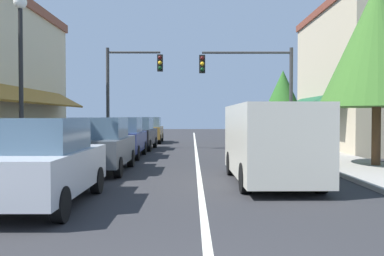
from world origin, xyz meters
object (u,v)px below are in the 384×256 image
van_in_lane (268,141)px  traffic_signal_mast_arm (257,81)px  parked_car_nearest_left (40,163)px  parked_car_distant_left (148,130)px  parked_car_second_left (99,145)px  tree_right_near (376,44)px  parked_car_third_left (121,138)px  traffic_signal_left_corner (125,82)px  parked_car_far_left (136,133)px  street_lamp_left_near (19,58)px  tree_right_far (282,91)px

van_in_lane → traffic_signal_mast_arm: (1.22, 9.84, 2.46)m
parked_car_nearest_left → parked_car_distant_left: (0.07, 20.49, 0.00)m
parked_car_second_left → tree_right_near: (9.34, 0.91, 3.41)m
parked_car_third_left → parked_car_second_left: bearing=-89.3°
parked_car_distant_left → traffic_signal_left_corner: size_ratio=0.75×
parked_car_nearest_left → traffic_signal_left_corner: traffic_signal_left_corner is taller
parked_car_far_left → traffic_signal_mast_arm: bearing=-13.7°
parked_car_third_left → traffic_signal_left_corner: bearing=96.4°
parked_car_third_left → street_lamp_left_near: 7.54m
traffic_signal_left_corner → tree_right_far: size_ratio=1.08×
parked_car_third_left → parked_car_far_left: bearing=88.6°
van_in_lane → tree_right_near: tree_right_near is taller
parked_car_distant_left → parked_car_second_left: bearing=-91.0°
parked_car_distant_left → street_lamp_left_near: (-1.74, -17.36, 2.53)m
street_lamp_left_near → parked_car_nearest_left: bearing=-62.0°
traffic_signal_left_corner → traffic_signal_mast_arm: bearing=-13.4°
traffic_signal_mast_arm → street_lamp_left_near: 12.58m
traffic_signal_mast_arm → van_in_lane: bearing=-97.1°
tree_right_near → traffic_signal_left_corner: bearing=140.0°
parked_car_distant_left → street_lamp_left_near: size_ratio=0.81×
van_in_lane → traffic_signal_left_corner: bearing=115.6°
tree_right_far → parked_car_third_left: bearing=-128.8°
tree_right_near → tree_right_far: (0.20, 15.91, -0.64)m
traffic_signal_left_corner → street_lamp_left_near: bearing=-95.6°
parked_car_distant_left → tree_right_near: size_ratio=0.64×
van_in_lane → tree_right_near: (4.26, 3.13, 3.14)m
parked_car_nearest_left → parked_car_distant_left: same height
parked_car_distant_left → street_lamp_left_near: 17.63m
parked_car_second_left → traffic_signal_mast_arm: (6.30, 7.61, 2.73)m
traffic_signal_mast_arm → parked_car_nearest_left: bearing=-116.3°
parked_car_distant_left → traffic_signal_mast_arm: size_ratio=0.78×
parked_car_second_left → street_lamp_left_near: bearing=-129.8°
parked_car_nearest_left → tree_right_far: bearing=66.6°
parked_car_third_left → tree_right_near: size_ratio=0.64×
street_lamp_left_near → traffic_signal_mast_arm: bearing=50.4°
traffic_signal_mast_arm → street_lamp_left_near: traffic_signal_mast_arm is taller
street_lamp_left_near → tree_right_near: 11.49m
street_lamp_left_near → tree_right_near: bearing=15.2°
parked_car_far_left → parked_car_nearest_left: bearing=-88.8°
parked_car_second_left → traffic_signal_mast_arm: traffic_signal_mast_arm is taller
tree_right_far → street_lamp_left_near: bearing=-120.8°
street_lamp_left_near → tree_right_far: tree_right_far is taller
parked_car_distant_left → traffic_signal_left_corner: bearing=-96.9°
parked_car_far_left → tree_right_far: 12.46m
parked_car_nearest_left → van_in_lane: 5.94m
parked_car_far_left → parked_car_distant_left: bearing=91.1°
parked_car_far_left → van_in_lane: van_in_lane is taller
van_in_lane → traffic_signal_left_corner: traffic_signal_left_corner is taller
parked_car_nearest_left → van_in_lane: (5.13, 2.99, 0.27)m
parked_car_nearest_left → traffic_signal_mast_arm: bearing=63.8°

